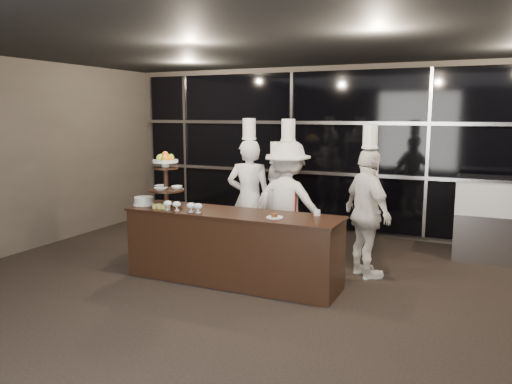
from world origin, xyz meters
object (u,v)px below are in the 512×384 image
at_px(chef_c, 288,203).
at_px(chef_d, 368,213).
at_px(display_stand, 166,175).
at_px(display_case, 510,216).
at_px(chef_a, 249,198).
at_px(chef_b, 277,212).
at_px(layer_cake, 144,201).
at_px(buffet_counter, 232,247).

relative_size(chef_c, chef_d, 1.03).
height_order(display_stand, display_case, display_stand).
relative_size(chef_a, chef_b, 1.19).
relative_size(layer_cake, chef_c, 0.14).
relative_size(buffet_counter, chef_b, 1.61).
bearing_deg(layer_cake, buffet_counter, 2.14).
bearing_deg(layer_cake, chef_b, 34.84).
height_order(layer_cake, chef_a, chef_a).
xyz_separation_m(chef_a, chef_b, (0.46, -0.04, -0.17)).
distance_m(display_case, chef_a, 3.81).
relative_size(buffet_counter, display_case, 1.90).
bearing_deg(chef_c, chef_d, -3.03).
xyz_separation_m(buffet_counter, layer_cake, (-1.34, -0.05, 0.51)).
relative_size(chef_b, chef_d, 0.87).
bearing_deg(chef_a, chef_b, -4.68).
distance_m(chef_a, chef_c, 0.66).
xyz_separation_m(chef_b, chef_c, (0.19, -0.06, 0.15)).
height_order(buffet_counter, chef_d, chef_d).
distance_m(chef_b, chef_c, 0.25).
relative_size(display_case, chef_a, 0.71).
bearing_deg(buffet_counter, chef_a, 103.70).
bearing_deg(display_stand, layer_cake, -171.64).
relative_size(chef_a, chef_d, 1.03).
distance_m(chef_a, chef_b, 0.49).
bearing_deg(chef_c, chef_b, 162.15).
bearing_deg(buffet_counter, layer_cake, -177.86).
distance_m(buffet_counter, chef_a, 1.18).
distance_m(buffet_counter, chef_d, 1.83).
bearing_deg(display_stand, display_case, 30.11).
distance_m(layer_cake, display_case, 5.27).
xyz_separation_m(display_stand, layer_cake, (-0.34, -0.05, -0.37)).
height_order(display_stand, layer_cake, display_stand).
xyz_separation_m(buffet_counter, display_case, (3.27, 2.48, 0.22)).
bearing_deg(chef_b, buffet_counter, -100.95).
height_order(display_stand, chef_c, chef_c).
distance_m(display_case, chef_d, 2.36).
height_order(display_case, chef_c, chef_c).
bearing_deg(chef_b, display_stand, -139.58).
bearing_deg(chef_d, chef_c, 176.97).
relative_size(chef_a, chef_c, 1.00).
xyz_separation_m(layer_cake, display_case, (4.61, 2.53, -0.29)).
distance_m(buffet_counter, chef_c, 1.12).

